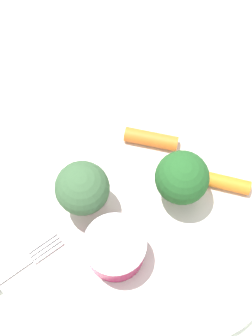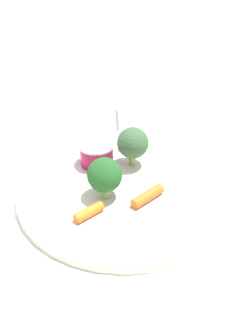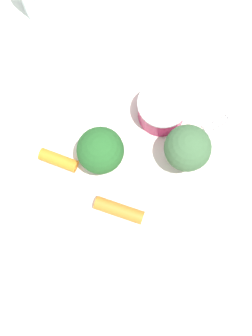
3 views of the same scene
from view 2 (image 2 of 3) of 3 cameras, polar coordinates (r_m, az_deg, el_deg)
ground_plane at (r=0.55m, az=-0.08°, el=-3.34°), size 2.40×2.40×0.00m
plate at (r=0.55m, az=-0.09°, el=-2.84°), size 0.28×0.28×0.01m
sauce_cup at (r=0.58m, az=-4.06°, el=1.96°), size 0.05×0.05×0.03m
broccoli_floret_0 at (r=0.56m, az=1.18°, el=3.42°), size 0.04×0.04×0.06m
broccoli_floret_1 at (r=0.51m, az=-2.96°, el=-1.04°), size 0.04×0.04×0.05m
carrot_stick_0 at (r=0.52m, az=2.98°, el=-3.90°), size 0.05×0.04×0.01m
carrot_stick_1 at (r=0.49m, az=-5.16°, el=-6.09°), size 0.04×0.03×0.01m
fork at (r=0.68m, az=-0.73°, el=5.89°), size 0.16×0.05×0.00m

